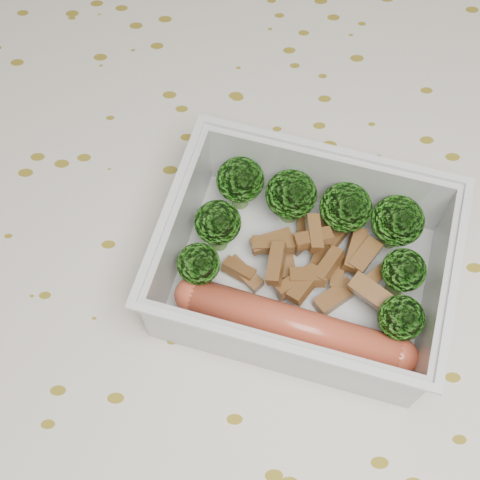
{
  "coord_description": "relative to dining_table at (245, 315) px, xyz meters",
  "views": [
    {
      "loc": [
        -0.01,
        -0.17,
        1.13
      ],
      "look_at": [
        -0.0,
        0.0,
        0.78
      ],
      "focal_mm": 50.0,
      "sensor_mm": 36.0,
      "label": 1
    }
  ],
  "objects": [
    {
      "name": "tablecloth",
      "position": [
        0.0,
        0.0,
        0.05
      ],
      "size": [
        1.46,
        0.96,
        0.19
      ],
      "color": "beige",
      "rests_on": "dining_table"
    },
    {
      "name": "ground_plane",
      "position": [
        0.0,
        0.0,
        -0.67
      ],
      "size": [
        4.0,
        4.0,
        0.0
      ],
      "primitive_type": "plane",
      "color": "olive",
      "rests_on": "ground"
    },
    {
      "name": "lunch_container",
      "position": [
        0.03,
        -0.01,
        0.11
      ],
      "size": [
        0.19,
        0.17,
        0.06
      ],
      "color": "silver",
      "rests_on": "tablecloth"
    },
    {
      "name": "meat_pile",
      "position": [
        0.04,
        -0.0,
        0.1
      ],
      "size": [
        0.1,
        0.07,
        0.03
      ],
      "color": "brown",
      "rests_on": "lunch_container"
    },
    {
      "name": "broccoli_florets",
      "position": [
        0.04,
        0.01,
        0.12
      ],
      "size": [
        0.14,
        0.12,
        0.04
      ],
      "color": "#608C3F",
      "rests_on": "lunch_container"
    },
    {
      "name": "sausage",
      "position": [
        0.03,
        -0.05,
        0.11
      ],
      "size": [
        0.13,
        0.06,
        0.02
      ],
      "color": "#B7482E",
      "rests_on": "lunch_container"
    },
    {
      "name": "dining_table",
      "position": [
        0.0,
        0.0,
        0.0
      ],
      "size": [
        1.4,
        0.9,
        0.75
      ],
      "color": "brown",
      "rests_on": "ground"
    }
  ]
}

